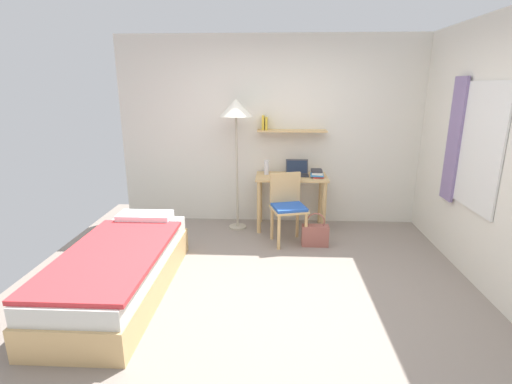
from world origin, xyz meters
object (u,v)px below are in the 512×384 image
at_px(standing_lamp, 236,114).
at_px(laptop, 297,171).
at_px(bed, 120,270).
at_px(book_stack, 317,173).
at_px(desk, 291,187).
at_px(handbag, 315,235).
at_px(desk_chair, 288,204).
at_px(water_bottle, 267,167).

bearing_deg(standing_lamp, laptop, 7.33).
relative_size(bed, book_stack, 8.72).
relative_size(desk, book_stack, 4.15).
height_order(bed, handbag, bed).
height_order(standing_lamp, laptop, standing_lamp).
bearing_deg(desk_chair, bed, -140.89).
bearing_deg(bed, handbag, 31.29).
bearing_deg(handbag, laptop, 106.98).
bearing_deg(desk, book_stack, -8.87).
relative_size(book_stack, handbag, 0.54).
height_order(desk, standing_lamp, standing_lamp).
bearing_deg(desk, water_bottle, 167.65).
bearing_deg(standing_lamp, handbag, -29.24).
xyz_separation_m(water_bottle, book_stack, (0.68, -0.13, -0.05)).
bearing_deg(desk, laptop, 39.64).
bearing_deg(standing_lamp, water_bottle, 16.22).
bearing_deg(book_stack, laptop, 156.06).
height_order(standing_lamp, water_bottle, standing_lamp).
height_order(bed, desk, desk).
relative_size(bed, handbag, 4.69).
bearing_deg(laptop, book_stack, -23.94).
bearing_deg(handbag, bed, -148.71).
bearing_deg(desk, desk_chair, -97.10).
relative_size(desk_chair, book_stack, 3.78).
height_order(desk, laptop, laptop).
bearing_deg(book_stack, desk_chair, -132.42).
distance_m(desk_chair, water_bottle, 0.72).
bearing_deg(laptop, standing_lamp, -172.67).
xyz_separation_m(desk_chair, handbag, (0.34, -0.13, -0.35)).
distance_m(standing_lamp, laptop, 1.13).
height_order(book_stack, handbag, book_stack).
distance_m(desk_chair, handbag, 0.51).
height_order(laptop, water_bottle, laptop).
relative_size(bed, water_bottle, 10.21).
bearing_deg(standing_lamp, book_stack, -0.58).
bearing_deg(book_stack, water_bottle, 169.37).
bearing_deg(water_bottle, desk, -12.35).
xyz_separation_m(laptop, handbag, (0.21, -0.68, -0.65)).
xyz_separation_m(desk, handbag, (0.28, -0.62, -0.45)).
height_order(desk, water_bottle, water_bottle).
xyz_separation_m(standing_lamp, laptop, (0.82, 0.11, -0.78)).
xyz_separation_m(bed, laptop, (1.77, 1.88, 0.56)).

